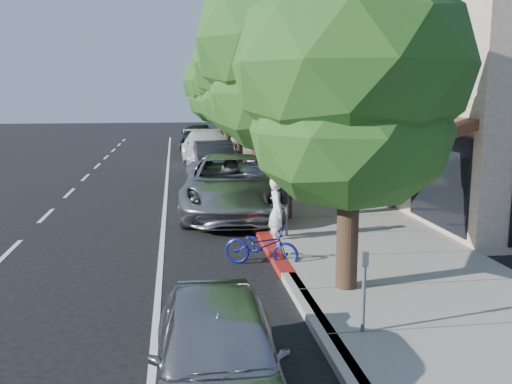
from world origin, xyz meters
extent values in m
plane|color=black|center=(0.00, 0.00, 0.00)|extent=(120.00, 120.00, 0.00)
cube|color=gray|center=(2.30, 8.00, 0.07)|extent=(4.60, 56.00, 0.15)
cube|color=#9E998E|center=(0.00, 8.00, 0.07)|extent=(0.30, 56.00, 0.15)
cube|color=maroon|center=(0.00, 1.00, 0.07)|extent=(0.32, 4.00, 0.15)
cube|color=beige|center=(9.60, 18.00, 3.50)|extent=(10.00, 36.00, 7.00)
cylinder|color=black|center=(0.90, -2.00, 1.19)|extent=(0.40, 0.40, 2.39)
ellipsoid|color=#274C16|center=(0.90, -2.00, 3.07)|extent=(3.68, 3.68, 2.94)
ellipsoid|color=#274C16|center=(0.90, -2.00, 4.23)|extent=(4.33, 4.33, 3.46)
cylinder|color=black|center=(0.90, 4.00, 1.45)|extent=(0.40, 0.40, 2.89)
ellipsoid|color=#274C16|center=(0.90, 4.00, 3.72)|extent=(4.46, 4.46, 3.57)
ellipsoid|color=#274C16|center=(0.90, 4.00, 5.12)|extent=(5.25, 5.25, 4.20)
cylinder|color=black|center=(0.90, 10.00, 1.36)|extent=(0.40, 0.40, 2.72)
ellipsoid|color=#274C16|center=(0.90, 10.00, 3.50)|extent=(4.19, 4.19, 3.35)
ellipsoid|color=#274C16|center=(0.90, 10.00, 4.82)|extent=(4.93, 4.93, 3.94)
ellipsoid|color=#274C16|center=(0.90, 10.00, 6.22)|extent=(3.69, 3.69, 2.96)
cylinder|color=black|center=(0.90, 16.00, 1.29)|extent=(0.40, 0.40, 2.59)
ellipsoid|color=#274C16|center=(0.90, 16.00, 3.33)|extent=(3.78, 3.78, 3.02)
ellipsoid|color=#274C16|center=(0.90, 16.00, 4.58)|extent=(4.45, 4.45, 3.56)
ellipsoid|color=#274C16|center=(0.90, 16.00, 5.91)|extent=(3.34, 3.34, 2.67)
cylinder|color=black|center=(0.90, 22.00, 1.26)|extent=(0.40, 0.40, 2.52)
ellipsoid|color=#274C16|center=(0.90, 22.00, 3.23)|extent=(3.80, 3.80, 3.04)
ellipsoid|color=#274C16|center=(0.90, 22.00, 4.46)|extent=(4.47, 4.47, 3.58)
ellipsoid|color=#274C16|center=(0.90, 22.00, 5.75)|extent=(3.35, 3.35, 2.68)
cylinder|color=black|center=(0.90, 28.00, 1.28)|extent=(0.40, 0.40, 2.55)
ellipsoid|color=#274C16|center=(0.90, 28.00, 3.28)|extent=(4.44, 4.44, 3.55)
ellipsoid|color=#274C16|center=(0.90, 28.00, 4.52)|extent=(5.22, 5.22, 4.18)
ellipsoid|color=#274C16|center=(0.90, 28.00, 5.83)|extent=(3.91, 3.91, 3.13)
imported|color=white|center=(0.25, 1.75, 0.84)|extent=(0.41, 0.61, 1.67)
imported|color=navy|center=(-0.40, 0.04, 0.44)|extent=(1.77, 1.23, 0.88)
imported|color=#9F9FA3|center=(-0.52, 5.50, 0.91)|extent=(3.43, 6.71, 1.81)
imported|color=black|center=(-0.50, 13.51, 0.79)|extent=(1.74, 4.80, 1.57)
imported|color=white|center=(-0.55, 17.59, 0.88)|extent=(2.78, 6.17, 1.75)
imported|color=black|center=(-0.72, 26.37, 0.85)|extent=(2.60, 5.22, 1.71)
imported|color=#9B9B9F|center=(-1.77, -5.50, 0.67)|extent=(1.70, 3.99, 1.34)
imported|color=black|center=(2.95, 6.98, 0.92)|extent=(0.88, 0.76, 1.54)
camera|label=1|loc=(-2.22, -11.88, 3.76)|focal=40.00mm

